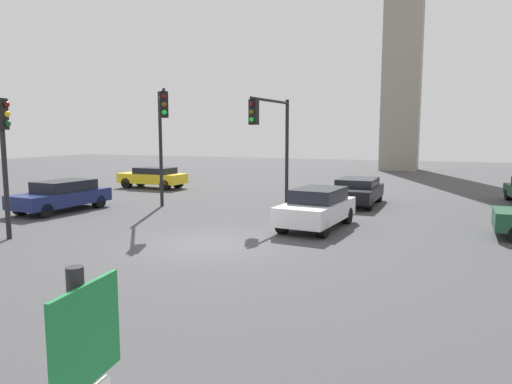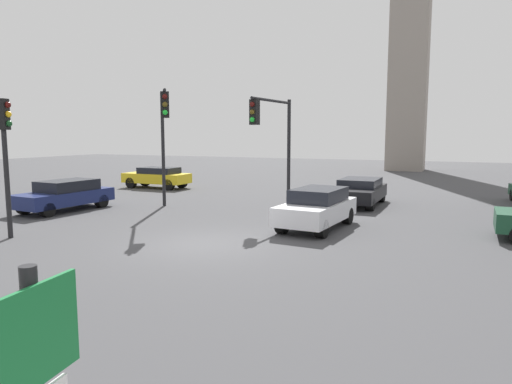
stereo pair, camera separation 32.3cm
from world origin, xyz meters
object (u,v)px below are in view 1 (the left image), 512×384
object	(u,v)px
car_3	(357,191)
car_4	(153,177)
traffic_light_0	(271,129)
traffic_light_2	(162,124)
car_1	(317,207)
traffic_light_1	(3,141)
car_2	(62,195)

from	to	relation	value
car_3	car_4	size ratio (longest dim) A/B	1.03
traffic_light_0	car_3	bearing A→B (deg)	146.98
traffic_light_2	car_1	xyz separation A→B (m)	(7.11, -0.66, -3.13)
traffic_light_0	traffic_light_1	world-z (taller)	traffic_light_0
traffic_light_0	car_3	size ratio (longest dim) A/B	1.14
traffic_light_0	car_2	world-z (taller)	traffic_light_0
traffic_light_2	car_2	distance (m)	5.68
traffic_light_1	traffic_light_2	xyz separation A→B (m)	(1.84, 6.31, 0.67)
traffic_light_2	traffic_light_0	bearing A→B (deg)	75.69
car_2	car_3	distance (m)	13.85
traffic_light_2	car_2	xyz separation A→B (m)	(-4.52, -1.34, -3.17)
traffic_light_1	car_4	world-z (taller)	traffic_light_1
traffic_light_1	traffic_light_2	distance (m)	6.60
car_2	car_1	bearing A→B (deg)	97.57
car_1	car_2	xyz separation A→B (m)	(-11.62, -0.68, -0.05)
car_1	car_4	world-z (taller)	car_1
car_3	car_2	bearing A→B (deg)	-58.83
traffic_light_2	car_4	xyz separation A→B (m)	(-5.96, 7.73, -3.16)
car_1	car_4	size ratio (longest dim) A/B	0.99
traffic_light_0	traffic_light_2	xyz separation A→B (m)	(-4.39, -1.78, 0.24)
car_1	car_2	distance (m)	11.64
traffic_light_1	car_2	distance (m)	6.17
car_2	car_3	bearing A→B (deg)	124.58
traffic_light_1	car_2	size ratio (longest dim) A/B	1.02
traffic_light_2	car_1	bearing A→B (deg)	48.36
car_1	car_2	bearing A→B (deg)	-81.46
traffic_light_2	car_1	size ratio (longest dim) A/B	1.28
traffic_light_2	car_3	bearing A→B (deg)	90.95
car_1	traffic_light_1	bearing A→B (deg)	-52.56
car_3	traffic_light_1	bearing A→B (deg)	-36.98
car_2	traffic_light_1	bearing A→B (deg)	32.50
traffic_light_1	car_4	bearing A→B (deg)	88.46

